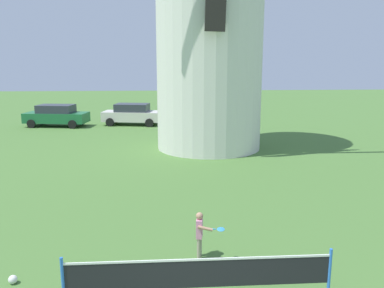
# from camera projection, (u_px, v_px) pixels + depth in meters

# --- Properties ---
(windmill) EXTENTS (9.00, 6.25, 14.85)m
(windmill) POSITION_uv_depth(u_px,v_px,m) (210.00, 6.00, 19.92)
(windmill) COLOR silver
(windmill) RESTS_ON ground_plane
(tennis_net) EXTENTS (5.08, 0.06, 1.10)m
(tennis_net) POSITION_uv_depth(u_px,v_px,m) (199.00, 274.00, 7.36)
(tennis_net) COLOR blue
(tennis_net) RESTS_ON ground_plane
(player_far) EXTENTS (0.67, 0.57, 1.13)m
(player_far) POSITION_uv_depth(u_px,v_px,m) (201.00, 232.00, 9.24)
(player_far) COLOR #9E937F
(player_far) RESTS_ON ground_plane
(stray_ball) EXTENTS (0.19, 0.19, 0.19)m
(stray_ball) POSITION_uv_depth(u_px,v_px,m) (13.00, 280.00, 8.25)
(stray_ball) COLOR silver
(stray_ball) RESTS_ON ground_plane
(parked_car_green) EXTENTS (4.62, 2.43, 1.56)m
(parked_car_green) POSITION_uv_depth(u_px,v_px,m) (56.00, 115.00, 28.27)
(parked_car_green) COLOR #1E6638
(parked_car_green) RESTS_ON ground_plane
(parked_car_cream) EXTENTS (4.48, 2.45, 1.56)m
(parked_car_cream) POSITION_uv_depth(u_px,v_px,m) (132.00, 114.00, 28.97)
(parked_car_cream) COLOR silver
(parked_car_cream) RESTS_ON ground_plane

